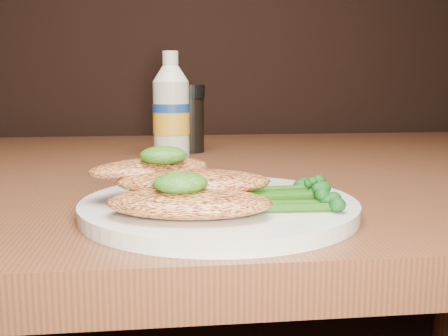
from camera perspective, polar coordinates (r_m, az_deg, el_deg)
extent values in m
cylinder|color=silver|center=(0.47, -0.54, -4.18)|extent=(0.24, 0.24, 0.01)
ellipsoid|color=#ED914B|center=(0.41, -3.76, -3.73)|extent=(0.14, 0.09, 0.02)
ellipsoid|color=#ED914B|center=(0.45, -3.26, -1.49)|extent=(0.13, 0.08, 0.02)
ellipsoid|color=#ED914B|center=(0.48, -7.90, -0.04)|extent=(0.12, 0.09, 0.02)
ellipsoid|color=#0B3307|center=(0.41, -4.67, -1.61)|extent=(0.05, 0.05, 0.02)
ellipsoid|color=#0B3307|center=(0.46, -6.47, 1.37)|extent=(0.05, 0.05, 0.02)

